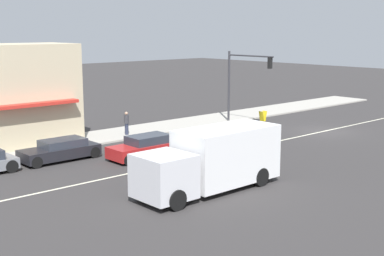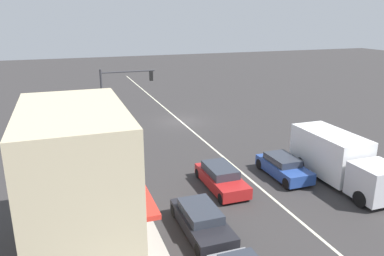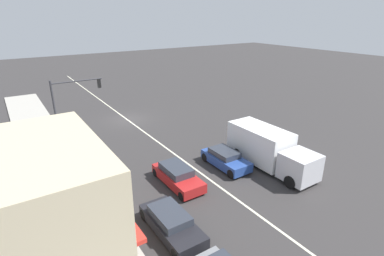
{
  "view_description": "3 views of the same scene",
  "coord_description": "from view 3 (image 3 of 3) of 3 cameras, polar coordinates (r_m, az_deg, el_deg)",
  "views": [
    {
      "loc": [
        -22.36,
        33.13,
        7.46
      ],
      "look_at": [
        1.05,
        12.16,
        1.61
      ],
      "focal_mm": 50.0,
      "sensor_mm": 36.0,
      "label": 1
    },
    {
      "loc": [
        10.66,
        33.45,
        9.91
      ],
      "look_at": [
        1.87,
        8.61,
        1.95
      ],
      "focal_mm": 35.0,
      "sensor_mm": 36.0,
      "label": 2
    },
    {
      "loc": [
        11.33,
        30.45,
        11.13
      ],
      "look_at": [
        -1.89,
        10.37,
        1.91
      ],
      "focal_mm": 28.0,
      "sensor_mm": 36.0,
      "label": 3
    }
  ],
  "objects": [
    {
      "name": "coupe_blue",
      "position": [
        23.33,
        6.39,
        -5.86
      ],
      "size": [
        1.81,
        4.14,
        1.32
      ],
      "color": "#284793",
      "rests_on": "ground"
    },
    {
      "name": "warning_aframe_sign",
      "position": [
        32.68,
        -21.83,
        0.29
      ],
      "size": [
        0.45,
        0.53,
        0.84
      ],
      "color": "yellow",
      "rests_on": "ground"
    },
    {
      "name": "delivery_truck",
      "position": [
        23.7,
        14.29,
        -3.79
      ],
      "size": [
        2.44,
        7.5,
        2.87
      ],
      "color": "silver",
      "rests_on": "ground"
    },
    {
      "name": "pedestrian",
      "position": [
        21.35,
        -21.02,
        -8.98
      ],
      "size": [
        0.34,
        0.34,
        1.62
      ],
      "color": "#282D42",
      "rests_on": "sidewalk_right"
    },
    {
      "name": "traffic_signal_main",
      "position": [
        29.48,
        -22.21,
        5.21
      ],
      "size": [
        4.59,
        0.34,
        5.6
      ],
      "color": "#333338",
      "rests_on": "sidewalk_right"
    },
    {
      "name": "sedan_dark",
      "position": [
        16.94,
        -3.97,
        -17.54
      ],
      "size": [
        1.83,
        4.49,
        1.22
      ],
      "color": "black",
      "rests_on": "ground"
    },
    {
      "name": "ground_plane",
      "position": [
        20.18,
        7.65,
        -12.71
      ],
      "size": [
        160.0,
        160.0,
        0.0
      ],
      "primitive_type": "plane",
      "color": "#333030"
    },
    {
      "name": "hatchback_red",
      "position": [
        20.98,
        -2.78,
        -9.07
      ],
      "size": [
        1.8,
        4.46,
        1.33
      ],
      "color": "#AD1E1E",
      "rests_on": "ground"
    },
    {
      "name": "building_corner_store",
      "position": [
        14.02,
        -24.43,
        -15.04
      ],
      "size": [
        4.72,
        7.31,
        6.4
      ],
      "color": "#C6B793",
      "rests_on": "sidewalk_right"
    },
    {
      "name": "lane_marking_center",
      "position": [
        34.34,
        -12.23,
        1.58
      ],
      "size": [
        0.16,
        60.0,
        0.01
      ],
      "primitive_type": "cube",
      "color": "beige",
      "rests_on": "ground"
    }
  ]
}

